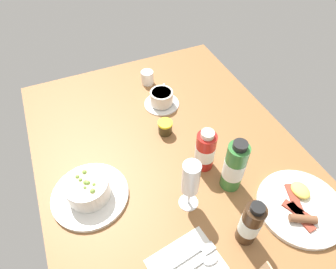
{
  "coord_description": "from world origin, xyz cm",
  "views": [
    {
      "loc": [
        54.31,
        -24.3,
        75.18
      ],
      "look_at": [
        -3.7,
        0.95,
        5.1
      ],
      "focal_mm": 31.14,
      "sensor_mm": 36.0,
      "label": 1
    }
  ],
  "objects_px": {
    "coffee_cup": "(162,98)",
    "sauce_bottle_green": "(234,167)",
    "cutlery_setting": "(188,264)",
    "creamer_jug": "(147,77)",
    "porridge_bowl": "(88,190)",
    "wine_glass": "(191,180)",
    "sauce_bottle_brown": "(250,224)",
    "jam_jar": "(165,127)",
    "breakfast_plate": "(300,206)",
    "sauce_bottle_red": "(205,151)"
  },
  "relations": [
    {
      "from": "porridge_bowl",
      "to": "cutlery_setting",
      "type": "distance_m",
      "value": 0.34
    },
    {
      "from": "coffee_cup",
      "to": "breakfast_plate",
      "type": "xyz_separation_m",
      "value": [
        0.56,
        0.19,
        -0.02
      ]
    },
    {
      "from": "sauce_bottle_red",
      "to": "breakfast_plate",
      "type": "bearing_deg",
      "value": 36.3
    },
    {
      "from": "jam_jar",
      "to": "sauce_bottle_green",
      "type": "xyz_separation_m",
      "value": [
        0.27,
        0.1,
        0.06
      ]
    },
    {
      "from": "porridge_bowl",
      "to": "sauce_bottle_red",
      "type": "distance_m",
      "value": 0.36
    },
    {
      "from": "jam_jar",
      "to": "cutlery_setting",
      "type": "bearing_deg",
      "value": -15.96
    },
    {
      "from": "wine_glass",
      "to": "sauce_bottle_red",
      "type": "distance_m",
      "value": 0.15
    },
    {
      "from": "jam_jar",
      "to": "sauce_bottle_red",
      "type": "distance_m",
      "value": 0.19
    },
    {
      "from": "porridge_bowl",
      "to": "sauce_bottle_brown",
      "type": "height_order",
      "value": "sauce_bottle_brown"
    },
    {
      "from": "creamer_jug",
      "to": "sauce_bottle_brown",
      "type": "height_order",
      "value": "sauce_bottle_brown"
    },
    {
      "from": "porridge_bowl",
      "to": "sauce_bottle_red",
      "type": "height_order",
      "value": "sauce_bottle_red"
    },
    {
      "from": "coffee_cup",
      "to": "sauce_bottle_green",
      "type": "distance_m",
      "value": 0.42
    },
    {
      "from": "sauce_bottle_brown",
      "to": "sauce_bottle_red",
      "type": "bearing_deg",
      "value": 177.57
    },
    {
      "from": "porridge_bowl",
      "to": "sauce_bottle_brown",
      "type": "bearing_deg",
      "value": 50.91
    },
    {
      "from": "porridge_bowl",
      "to": "wine_glass",
      "type": "height_order",
      "value": "wine_glass"
    },
    {
      "from": "sauce_bottle_brown",
      "to": "porridge_bowl",
      "type": "bearing_deg",
      "value": -129.09
    },
    {
      "from": "sauce_bottle_green",
      "to": "sauce_bottle_brown",
      "type": "height_order",
      "value": "sauce_bottle_green"
    },
    {
      "from": "cutlery_setting",
      "to": "creamer_jug",
      "type": "height_order",
      "value": "creamer_jug"
    },
    {
      "from": "coffee_cup",
      "to": "breakfast_plate",
      "type": "relative_size",
      "value": 0.55
    },
    {
      "from": "wine_glass",
      "to": "coffee_cup",
      "type": "bearing_deg",
      "value": 167.56
    },
    {
      "from": "sauce_bottle_green",
      "to": "porridge_bowl",
      "type": "bearing_deg",
      "value": -107.46
    },
    {
      "from": "sauce_bottle_green",
      "to": "sauce_bottle_brown",
      "type": "distance_m",
      "value": 0.16
    },
    {
      "from": "porridge_bowl",
      "to": "breakfast_plate",
      "type": "xyz_separation_m",
      "value": [
        0.27,
        0.53,
        -0.02
      ]
    },
    {
      "from": "cutlery_setting",
      "to": "creamer_jug",
      "type": "xyz_separation_m",
      "value": [
        -0.72,
        0.17,
        0.03
      ]
    },
    {
      "from": "coffee_cup",
      "to": "sauce_bottle_brown",
      "type": "xyz_separation_m",
      "value": [
        0.57,
        -0.0,
        0.05
      ]
    },
    {
      "from": "sauce_bottle_brown",
      "to": "creamer_jug",
      "type": "bearing_deg",
      "value": -179.71
    },
    {
      "from": "wine_glass",
      "to": "sauce_bottle_red",
      "type": "xyz_separation_m",
      "value": [
        -0.1,
        0.1,
        -0.05
      ]
    },
    {
      "from": "sauce_bottle_brown",
      "to": "sauce_bottle_green",
      "type": "bearing_deg",
      "value": 162.3
    },
    {
      "from": "porridge_bowl",
      "to": "sauce_bottle_brown",
      "type": "relative_size",
      "value": 1.38
    },
    {
      "from": "porridge_bowl",
      "to": "sauce_bottle_red",
      "type": "xyz_separation_m",
      "value": [
        0.03,
        0.36,
        0.04
      ]
    },
    {
      "from": "creamer_jug",
      "to": "sauce_bottle_green",
      "type": "bearing_deg",
      "value": 5.49
    },
    {
      "from": "wine_glass",
      "to": "breakfast_plate",
      "type": "relative_size",
      "value": 0.74
    },
    {
      "from": "wine_glass",
      "to": "sauce_bottle_brown",
      "type": "xyz_separation_m",
      "value": [
        0.15,
        0.09,
        -0.04
      ]
    },
    {
      "from": "jam_jar",
      "to": "sauce_bottle_red",
      "type": "relative_size",
      "value": 0.33
    },
    {
      "from": "jam_jar",
      "to": "sauce_bottle_brown",
      "type": "bearing_deg",
      "value": 6.07
    },
    {
      "from": "sauce_bottle_red",
      "to": "breakfast_plate",
      "type": "distance_m",
      "value": 0.31
    },
    {
      "from": "coffee_cup",
      "to": "sauce_bottle_brown",
      "type": "distance_m",
      "value": 0.57
    },
    {
      "from": "sauce_bottle_green",
      "to": "sauce_bottle_brown",
      "type": "xyz_separation_m",
      "value": [
        0.16,
        -0.05,
        -0.01
      ]
    },
    {
      "from": "sauce_bottle_green",
      "to": "sauce_bottle_brown",
      "type": "bearing_deg",
      "value": -17.7
    },
    {
      "from": "sauce_bottle_green",
      "to": "sauce_bottle_red",
      "type": "relative_size",
      "value": 1.24
    },
    {
      "from": "cutlery_setting",
      "to": "coffee_cup",
      "type": "distance_m",
      "value": 0.6
    },
    {
      "from": "jam_jar",
      "to": "coffee_cup",
      "type": "bearing_deg",
      "value": 162.06
    },
    {
      "from": "cutlery_setting",
      "to": "coffee_cup",
      "type": "bearing_deg",
      "value": 163.54
    },
    {
      "from": "wine_glass",
      "to": "jam_jar",
      "type": "distance_m",
      "value": 0.3
    },
    {
      "from": "wine_glass",
      "to": "breakfast_plate",
      "type": "distance_m",
      "value": 0.33
    },
    {
      "from": "creamer_jug",
      "to": "wine_glass",
      "type": "relative_size",
      "value": 0.33
    },
    {
      "from": "porridge_bowl",
      "to": "coffee_cup",
      "type": "bearing_deg",
      "value": 129.77
    },
    {
      "from": "jam_jar",
      "to": "sauce_bottle_brown",
      "type": "xyz_separation_m",
      "value": [
        0.43,
        0.05,
        0.05
      ]
    },
    {
      "from": "breakfast_plate",
      "to": "sauce_bottle_brown",
      "type": "bearing_deg",
      "value": -87.53
    },
    {
      "from": "porridge_bowl",
      "to": "sauce_bottle_green",
      "type": "height_order",
      "value": "sauce_bottle_green"
    }
  ]
}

